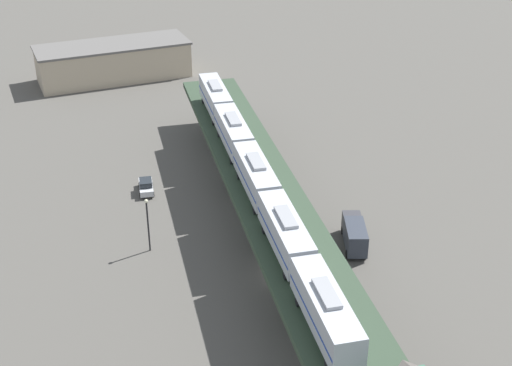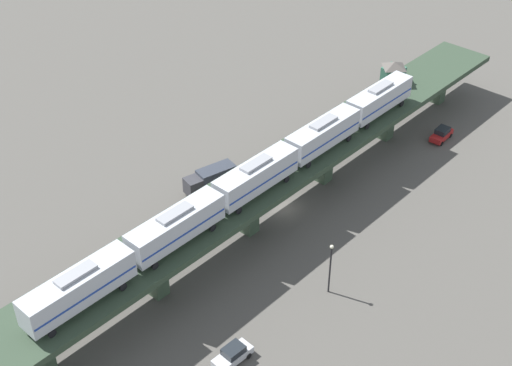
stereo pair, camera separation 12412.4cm
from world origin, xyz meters
name	(u,v)px [view 2 (the right image)]	position (x,y,z in m)	size (l,w,h in m)	color
ground_plane	(283,208)	(0.00, 0.00, 0.00)	(400.00, 400.00, 0.00)	#4C4944
elevated_viaduct	(285,171)	(-0.01, -0.16, 5.86)	(16.68, 92.38, 6.80)	#2C3D2C
subway_train	(256,176)	(-0.78, 6.86, 9.34)	(8.44, 62.40, 4.45)	#ADB2BA
signal_hut	(394,72)	(-0.12, -27.89, 8.60)	(3.50, 3.50, 3.40)	#33604C
street_car_silver	(233,355)	(-10.82, 23.87, 0.94)	(2.40, 4.60, 1.89)	#B7BABF
street_car_red	(442,134)	(-9.10, -28.08, 0.94)	(2.07, 4.46, 1.89)	#AD1E1E
delivery_truck	(211,179)	(10.12, 2.62, 1.76)	(4.40, 7.54, 3.20)	#333338
street_lamp	(330,265)	(-13.15, 9.51, 4.11)	(0.44, 0.44, 6.94)	black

